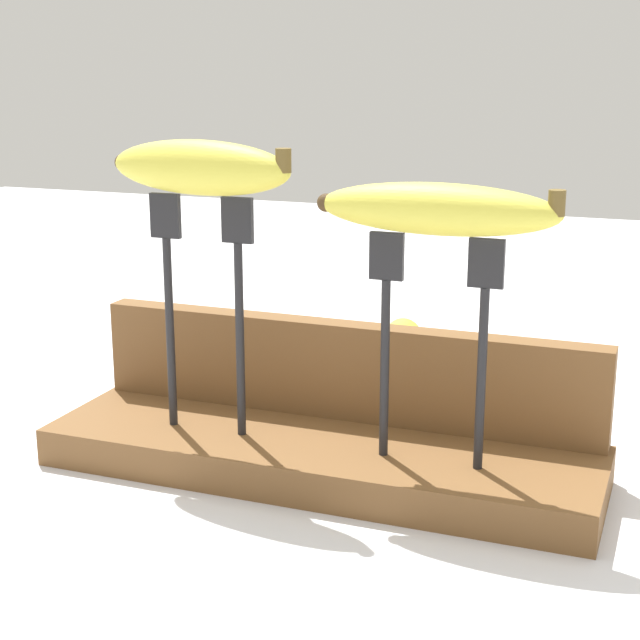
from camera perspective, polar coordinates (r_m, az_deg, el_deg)
The scene contains 8 objects.
ground_plane at distance 0.82m, azimuth 0.00°, elevation -8.90°, with size 3.00×3.00×0.00m, color silver.
wooden_board at distance 0.81m, azimuth 0.00°, elevation -7.90°, with size 0.46×0.14×0.03m, color brown.
board_backstop at distance 0.84m, azimuth 1.38°, elevation -2.92°, with size 0.45×0.02×0.08m, color brown.
fork_stand_left at distance 0.80m, azimuth -6.79°, elevation 1.55°, with size 0.09×0.01×0.20m.
fork_stand_right at distance 0.73m, azimuth 6.60°, elevation -0.51°, with size 0.10×0.01×0.18m.
banana_raised_left at distance 0.78m, azimuth -7.02°, elevation 8.78°, with size 0.17×0.06×0.04m.
banana_raised_right at distance 0.72m, azimuth 6.81°, elevation 6.41°, with size 0.18×0.05×0.04m.
banana_chunk_near at distance 1.12m, azimuth 4.56°, elevation -1.28°, with size 0.05×0.06×0.04m.
Camera 1 is at (0.27, -0.70, 0.33)m, focal length 55.16 mm.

